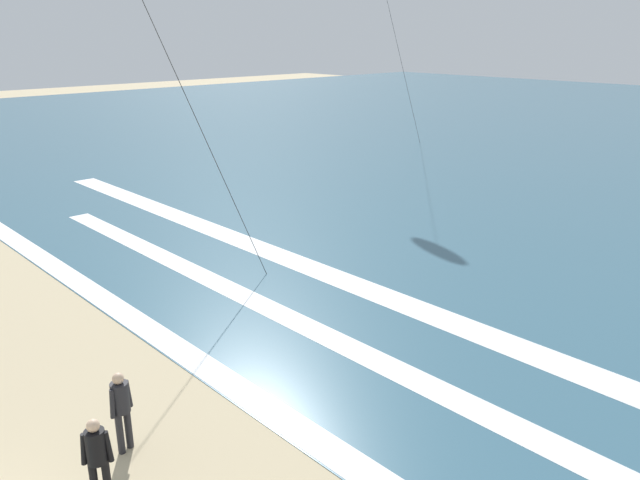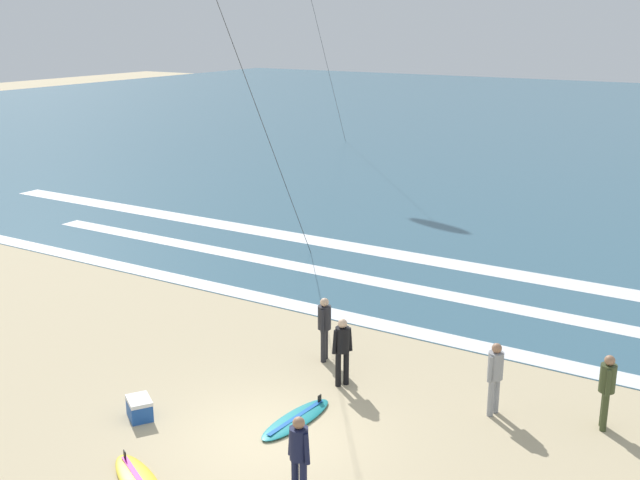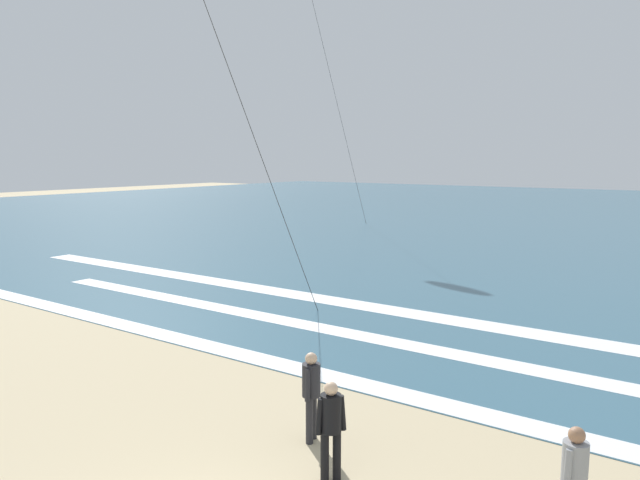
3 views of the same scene
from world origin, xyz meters
name	(u,v)px [view 2 (image 2 of 3)]	position (x,y,z in m)	size (l,w,h in m)	color
ground_plane	(268,439)	(0.00, 0.00, 0.00)	(160.00, 160.00, 0.00)	tan
wave_foam_shoreline	(392,327)	(-0.48, 6.42, 0.01)	(54.00, 0.73, 0.01)	white
wave_foam_mid_break	(508,307)	(1.70, 9.48, 0.01)	(36.56, 0.81, 0.01)	white
wave_foam_outer_break	(459,265)	(-0.97, 12.43, 0.01)	(43.69, 1.07, 0.01)	white
surfer_mid_group	(342,346)	(0.08, 2.79, 0.96)	(0.35, 0.47, 1.60)	black
surfer_left_near	(324,323)	(-0.95, 3.71, 0.96)	(0.32, 0.51, 1.60)	#232328
surfer_left_far	(299,451)	(1.63, -1.37, 0.96)	(0.51, 0.32, 1.60)	#141938
surfer_background_far	(495,372)	(3.43, 3.29, 0.96)	(0.32, 0.51, 1.60)	gray
surfer_right_near	(607,385)	(5.53, 3.89, 0.96)	(0.32, 0.51, 1.60)	#384223
surfboard_left_pile	(296,419)	(0.09, 0.88, 0.05)	(0.76, 2.14, 0.25)	teal
cooler_box	(140,408)	(-2.75, -0.70, 0.22)	(0.76, 0.71, 0.44)	#1E4C9E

